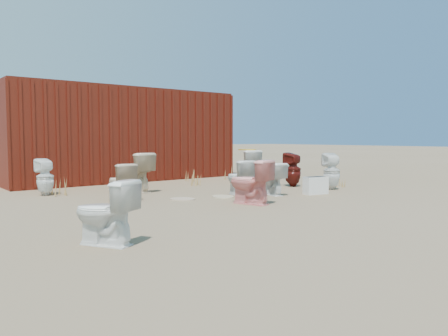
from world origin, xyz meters
TOP-DOWN VIEW (x-y plane):
  - ground at (0.00, 0.00)m, footprint 100.00×100.00m
  - shipping_container at (0.00, 5.20)m, footprint 6.00×2.40m
  - toilet_front_a at (-3.32, -1.55)m, footprint 0.67×0.78m
  - toilet_front_pink at (-0.23, -0.40)m, footprint 0.60×0.83m
  - toilet_front_c at (0.35, 0.55)m, footprint 0.50×0.73m
  - toilet_front_maroon at (2.32, 0.96)m, footprint 0.39×0.40m
  - toilet_front_e at (0.89, 0.21)m, footprint 0.49×0.69m
  - toilet_back_a at (-2.61, 2.92)m, footprint 0.36×0.37m
  - toilet_back_beige_left at (-1.76, 1.37)m, footprint 0.39×0.67m
  - toilet_back_beige_right at (-0.98, 2.30)m, footprint 0.57×0.86m
  - toilet_back_yellowlid at (2.22, 2.43)m, footprint 0.64×0.88m
  - toilet_back_e at (2.56, 0.05)m, footprint 0.49×0.49m
  - yellow_lid at (2.22, 2.43)m, footprint 0.41×0.51m
  - loose_tank at (1.66, -0.25)m, footprint 0.53×0.29m
  - loose_lid_near at (-0.08, 0.54)m, footprint 0.47×0.56m
  - loose_lid_far at (-0.84, 0.75)m, footprint 0.57×0.59m
  - weed_clump_a at (-2.42, 2.80)m, footprint 0.36×0.36m
  - weed_clump_b at (0.72, 2.56)m, footprint 0.32×0.32m
  - weed_clump_c at (2.31, 3.13)m, footprint 0.36×0.36m
  - weed_clump_d at (-0.69, 3.50)m, footprint 0.30×0.30m
  - weed_clump_e at (1.13, 3.42)m, footprint 0.34×0.34m
  - weed_clump_f at (3.15, 0.23)m, footprint 0.28×0.28m

SIDE VIEW (x-z plane):
  - ground at x=0.00m, z-range 0.00..0.00m
  - loose_lid_near at x=-0.08m, z-range 0.00..0.02m
  - loose_lid_far at x=-0.84m, z-range 0.00..0.02m
  - weed_clump_b at x=0.72m, z-range 0.00..0.24m
  - weed_clump_d at x=-0.69m, z-range 0.00..0.24m
  - weed_clump_f at x=3.15m, z-range 0.00..0.25m
  - weed_clump_e at x=1.13m, z-range 0.00..0.31m
  - weed_clump_a at x=-2.42m, z-range 0.00..0.32m
  - weed_clump_c at x=2.31m, z-range 0.00..0.32m
  - loose_tank at x=1.66m, z-range 0.00..0.35m
  - toilet_front_e at x=0.89m, z-range 0.00..0.64m
  - toilet_back_beige_left at x=-1.76m, z-range 0.00..0.67m
  - toilet_front_a at x=-3.32m, z-range 0.00..0.69m
  - toilet_front_c at x=0.35m, z-range 0.00..0.69m
  - toilet_back_a at x=-2.61m, z-range 0.00..0.72m
  - toilet_front_pink at x=-0.23m, z-range 0.00..0.76m
  - toilet_front_maroon at x=2.32m, z-range 0.00..0.78m
  - toilet_back_e at x=2.56m, z-range 0.00..0.79m
  - toilet_back_yellowlid at x=2.22m, z-range 0.00..0.81m
  - toilet_back_beige_right at x=-0.98m, z-range 0.00..0.82m
  - yellow_lid at x=2.22m, z-range 0.81..0.84m
  - shipping_container at x=0.00m, z-range 0.00..2.40m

